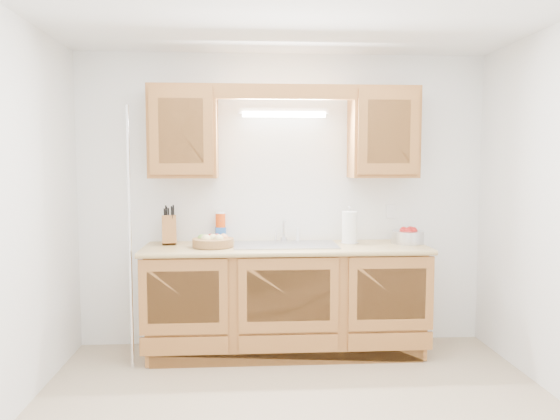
{
  "coord_description": "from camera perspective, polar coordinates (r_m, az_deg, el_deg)",
  "views": [
    {
      "loc": [
        -0.33,
        -3.21,
        1.56
      ],
      "look_at": [
        -0.07,
        0.85,
        1.22
      ],
      "focal_mm": 35.0,
      "sensor_mm": 36.0,
      "label": 1
    }
  ],
  "objects": [
    {
      "name": "fruit_basket",
      "position": [
        4.42,
        -7.01,
        -3.27
      ],
      "size": [
        0.35,
        0.35,
        0.1
      ],
      "rotation": [
        0.0,
        0.0,
        0.06
      ],
      "color": "#A57342",
      "rests_on": "countertop"
    },
    {
      "name": "countertop",
      "position": [
        4.46,
        0.6,
        -4.01
      ],
      "size": [
        2.3,
        0.63,
        0.04
      ],
      "primitive_type": "cube",
      "color": "tan",
      "rests_on": "base_cabinets"
    },
    {
      "name": "soap_bottle",
      "position": [
        4.69,
        -6.23,
        -2.19
      ],
      "size": [
        0.1,
        0.1,
        0.19
      ],
      "primitive_type": "imported",
      "rotation": [
        0.0,
        0.0,
        0.14
      ],
      "color": "blue",
      "rests_on": "countertop"
    },
    {
      "name": "room",
      "position": [
        3.24,
        2.18,
        -0.74
      ],
      "size": [
        3.52,
        3.5,
        2.5
      ],
      "color": "tan",
      "rests_on": "ground"
    },
    {
      "name": "orange_canister",
      "position": [
        4.69,
        -6.23,
        -1.78
      ],
      "size": [
        0.1,
        0.1,
        0.26
      ],
      "rotation": [
        0.0,
        0.0,
        -0.28
      ],
      "color": "#DF450C",
      "rests_on": "countertop"
    },
    {
      "name": "knife_block",
      "position": [
        4.62,
        -11.52,
        -2.03
      ],
      "size": [
        0.14,
        0.21,
        0.34
      ],
      "rotation": [
        0.0,
        0.0,
        0.16
      ],
      "color": "#985E2C",
      "rests_on": "countertop"
    },
    {
      "name": "valance",
      "position": [
        4.45,
        0.61,
        12.25
      ],
      "size": [
        2.2,
        0.05,
        0.12
      ],
      "primitive_type": "cube",
      "color": "#985E2C",
      "rests_on": "room"
    },
    {
      "name": "outlet_plate",
      "position": [
        4.89,
        11.5,
        -0.14
      ],
      "size": [
        0.08,
        0.01,
        0.12
      ],
      "primitive_type": "cube",
      "color": "white",
      "rests_on": "room"
    },
    {
      "name": "upper_cabinet_right",
      "position": [
        4.7,
        10.72,
        7.92
      ],
      "size": [
        0.55,
        0.33,
        0.75
      ],
      "primitive_type": "cube",
      "color": "#985E2C",
      "rests_on": "room"
    },
    {
      "name": "upper_cabinet_left",
      "position": [
        4.58,
        -10.04,
        8.01
      ],
      "size": [
        0.55,
        0.33,
        0.75
      ],
      "primitive_type": "cube",
      "color": "#985E2C",
      "rests_on": "room"
    },
    {
      "name": "paper_towel",
      "position": [
        4.59,
        7.27,
        -1.86
      ],
      "size": [
        0.16,
        0.16,
        0.32
      ],
      "rotation": [
        0.0,
        0.0,
        -0.33
      ],
      "color": "silver",
      "rests_on": "countertop"
    },
    {
      "name": "sponge",
      "position": [
        4.7,
        -6.22,
        -3.24
      ],
      "size": [
        0.1,
        0.07,
        0.02
      ],
      "rotation": [
        0.0,
        0.0,
        0.12
      ],
      "color": "#CC333F",
      "rests_on": "countertop"
    },
    {
      "name": "base_cabinets",
      "position": [
        4.56,
        0.59,
        -9.44
      ],
      "size": [
        2.2,
        0.6,
        0.86
      ],
      "primitive_type": "cube",
      "color": "#985E2C",
      "rests_on": "ground"
    },
    {
      "name": "apple_bowl",
      "position": [
        4.7,
        13.2,
        -2.67
      ],
      "size": [
        0.32,
        0.32,
        0.14
      ],
      "rotation": [
        0.0,
        0.0,
        -0.17
      ],
      "color": "silver",
      "rests_on": "countertop"
    },
    {
      "name": "wire_shelf_pole",
      "position": [
        4.27,
        -15.42,
        -2.94
      ],
      "size": [
        0.03,
        0.03,
        2.0
      ],
      "primitive_type": "cylinder",
      "color": "silver",
      "rests_on": "ground"
    },
    {
      "name": "sink",
      "position": [
        4.49,
        0.59,
        -4.62
      ],
      "size": [
        0.84,
        0.46,
        0.36
      ],
      "color": "#9E9EA3",
      "rests_on": "countertop"
    },
    {
      "name": "fluorescent_fixture",
      "position": [
        4.66,
        0.4,
        10.15
      ],
      "size": [
        0.76,
        0.08,
        0.08
      ],
      "color": "white",
      "rests_on": "room"
    }
  ]
}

